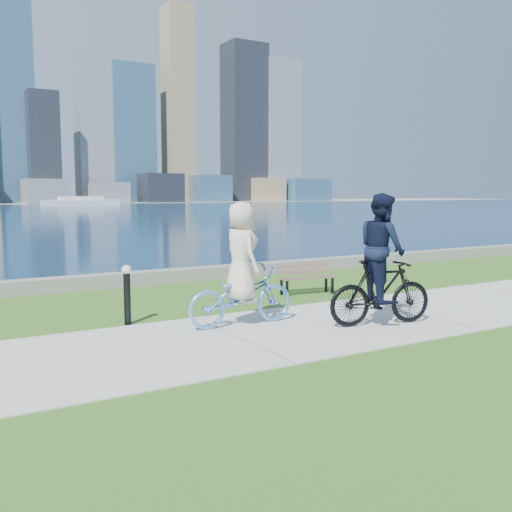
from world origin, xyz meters
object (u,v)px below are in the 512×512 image
at_px(park_bench, 306,276).
at_px(cyclist_man, 381,270).
at_px(cyclist_woman, 241,280).
at_px(bollard_lamp, 127,291).

bearing_deg(park_bench, cyclist_man, -94.25).
distance_m(cyclist_woman, cyclist_man, 2.56).
relative_size(bollard_lamp, cyclist_man, 0.46).
bearing_deg(bollard_lamp, cyclist_woman, -33.32).
bearing_deg(park_bench, cyclist_woman, -136.02).
height_order(park_bench, cyclist_woman, cyclist_woman).
bearing_deg(cyclist_woman, park_bench, -52.90).
bearing_deg(cyclist_man, cyclist_woman, 73.42).
xyz_separation_m(cyclist_woman, cyclist_man, (2.21, -1.27, 0.17)).
bearing_deg(cyclist_man, bollard_lamp, 71.84).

